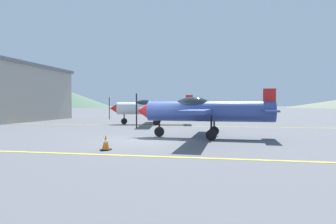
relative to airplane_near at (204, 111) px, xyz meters
name	(u,v)px	position (x,y,z in m)	size (l,w,h in m)	color
ground_plane	(147,140)	(-2.66, -1.39, -1.42)	(400.00, 400.00, 0.00)	#54565B
apron_line_near	(116,155)	(-2.66, -5.67, -1.41)	(80.00, 0.16, 0.01)	yellow
apron_line_far	(176,126)	(-2.66, 7.57, -1.41)	(80.00, 0.16, 0.01)	yellow
airplane_near	(204,111)	(0.00, 0.00, 0.00)	(7.30, 8.41, 2.52)	#33478C
airplane_mid	(152,108)	(-5.01, 9.09, 0.00)	(7.36, 8.43, 2.52)	silver
car_sedan	(203,112)	(-1.16, 17.41, -0.58)	(4.35, 2.11, 1.62)	black
traffic_cone_side	(106,143)	(-3.43, -4.68, -1.13)	(0.36, 0.36, 0.59)	black
hill_left	(57,97)	(-77.10, 111.99, 3.48)	(53.05, 53.05, 9.80)	#4C6651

